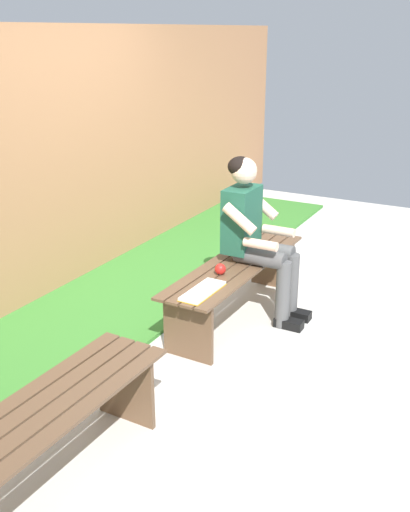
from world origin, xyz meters
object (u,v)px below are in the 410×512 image
Objects in this scene: book_open at (203,291)px; bench_far at (30,439)px; bench_near at (236,277)px; apple at (220,269)px; person_seated at (256,232)px.

bench_far is at bearing -0.11° from book_open.
bench_near is 20.30× the size of apple.
apple reaches higher than book_open.
bench_near is at bearing 180.00° from bench_far.
bench_far is 20.60× the size of apple.
bench_far is at bearing -0.00° from bench_near.
person_seated reaches higher than apple.
person_seated is 3.06× the size of book_open.
apple is at bearing -179.78° from bench_far.
bench_near is 4.09× the size of book_open.
book_open is at bearing 7.04° from apple.
bench_near is 0.62m from book_open.
bench_near is 0.99× the size of bench_far.
person_seated is at bearing 141.39° from bench_near.
bench_far is 1.99m from apple.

